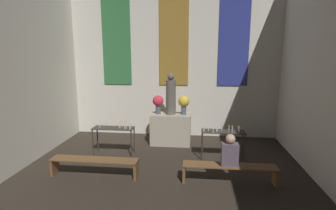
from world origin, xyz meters
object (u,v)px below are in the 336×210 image
(flower_vase_left, at_px, (158,102))
(candle_rack_left, at_px, (114,131))
(pew_back_left, at_px, (94,163))
(person_seated, at_px, (230,152))
(candle_rack_right, at_px, (223,135))
(pew_back_right, at_px, (229,170))
(statue, at_px, (171,96))
(altar, at_px, (171,129))
(flower_vase_right, at_px, (184,103))

(flower_vase_left, xyz_separation_m, candle_rack_left, (-1.10, -1.06, -0.67))
(pew_back_left, distance_m, person_seated, 3.11)
(candle_rack_right, distance_m, pew_back_right, 1.43)
(candle_rack_right, bearing_deg, person_seated, -89.34)
(candle_rack_left, bearing_deg, pew_back_right, -24.51)
(flower_vase_left, height_order, candle_rack_right, flower_vase_left)
(statue, bearing_deg, altar, -90.00)
(pew_back_right, bearing_deg, flower_vase_left, 128.46)
(flower_vase_right, bearing_deg, statue, 180.00)
(flower_vase_right, distance_m, person_seated, 2.77)
(pew_back_left, bearing_deg, candle_rack_right, 24.35)
(altar, relative_size, candle_rack_left, 1.07)
(pew_back_right, bearing_deg, altar, 122.20)
(flower_vase_right, distance_m, candle_rack_right, 1.68)
(pew_back_right, distance_m, person_seated, 0.42)
(flower_vase_right, bearing_deg, flower_vase_left, 180.00)
(flower_vase_right, xyz_separation_m, candle_rack_right, (1.12, -1.06, -0.67))
(flower_vase_right, distance_m, pew_back_right, 2.89)
(statue, bearing_deg, person_seated, -57.91)
(person_seated, bearing_deg, pew_back_left, -180.00)
(pew_back_right, bearing_deg, candle_rack_left, 155.49)
(candle_rack_left, bearing_deg, person_seated, -24.55)
(candle_rack_left, bearing_deg, statue, 35.10)
(statue, distance_m, candle_rack_left, 2.05)
(pew_back_left, bearing_deg, candle_rack_left, 88.54)
(statue, xyz_separation_m, candle_rack_left, (-1.51, -1.06, -0.89))
(candle_rack_left, xyz_separation_m, pew_back_right, (3.05, -1.39, -0.36))
(person_seated, bearing_deg, flower_vase_right, 114.82)
(altar, distance_m, statue, 1.07)
(flower_vase_right, bearing_deg, pew_back_right, -65.05)
(candle_rack_left, bearing_deg, flower_vase_left, 43.81)
(flower_vase_right, xyz_separation_m, pew_back_left, (-1.95, -2.45, -1.03))
(flower_vase_right, height_order, candle_rack_left, flower_vase_right)
(flower_vase_left, height_order, pew_back_left, flower_vase_left)
(flower_vase_left, xyz_separation_m, pew_back_right, (1.95, -2.45, -1.03))
(candle_rack_left, distance_m, pew_back_right, 3.37)
(flower_vase_left, relative_size, person_seated, 0.83)
(altar, height_order, candle_rack_left, candle_rack_left)
(flower_vase_right, xyz_separation_m, pew_back_right, (1.14, -2.45, -1.03))
(flower_vase_right, relative_size, pew_back_left, 0.29)
(candle_rack_left, distance_m, pew_back_left, 1.44)
(candle_rack_left, relative_size, person_seated, 1.63)
(flower_vase_left, height_order, person_seated, flower_vase_left)
(statue, relative_size, pew_back_right, 0.63)
(flower_vase_left, xyz_separation_m, person_seated, (1.94, -2.45, -0.61))
(statue, xyz_separation_m, pew_back_left, (-1.54, -2.45, -1.24))
(pew_back_left, relative_size, person_seated, 2.88)
(flower_vase_left, bearing_deg, statue, 0.00)
(candle_rack_right, bearing_deg, flower_vase_right, 136.39)
(flower_vase_left, distance_m, pew_back_left, 2.89)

